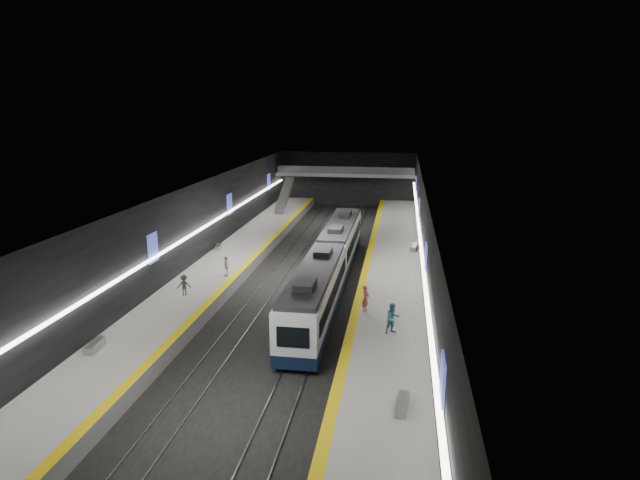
% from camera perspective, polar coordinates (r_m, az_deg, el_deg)
% --- Properties ---
extents(ground, '(70.00, 70.00, 0.00)m').
position_cam_1_polar(ground, '(46.90, -1.64, -4.12)').
color(ground, black).
rests_on(ground, ground).
extents(ceiling, '(20.00, 70.00, 0.04)m').
position_cam_1_polar(ceiling, '(45.02, -1.71, 5.58)').
color(ceiling, beige).
rests_on(ceiling, wall_left).
extents(wall_left, '(0.04, 70.00, 8.00)m').
position_cam_1_polar(wall_left, '(48.57, -13.36, 1.04)').
color(wall_left, black).
rests_on(wall_left, ground).
extents(wall_right, '(0.04, 70.00, 8.00)m').
position_cam_1_polar(wall_right, '(45.10, 10.92, 0.16)').
color(wall_right, black).
rests_on(wall_right, ground).
extents(wall_back, '(20.00, 0.04, 8.00)m').
position_cam_1_polar(wall_back, '(79.90, 2.90, 6.49)').
color(wall_back, black).
rests_on(wall_back, ground).
extents(platform_left, '(5.00, 70.00, 1.00)m').
position_cam_1_polar(platform_left, '(48.61, -10.39, -3.07)').
color(platform_left, slate).
rests_on(platform_left, ground).
extents(tile_surface_left, '(5.00, 70.00, 0.02)m').
position_cam_1_polar(tile_surface_left, '(48.46, -10.41, -2.50)').
color(tile_surface_left, '#A2A29D').
rests_on(tile_surface_left, platform_left).
extents(tactile_strip_left, '(0.60, 70.00, 0.02)m').
position_cam_1_polar(tactile_strip_left, '(47.80, -7.92, -2.62)').
color(tactile_strip_left, yellow).
rests_on(tactile_strip_left, platform_left).
extents(platform_right, '(5.00, 70.00, 1.00)m').
position_cam_1_polar(platform_right, '(46.03, 7.60, -3.95)').
color(platform_right, slate).
rests_on(platform_right, ground).
extents(tile_surface_right, '(5.00, 70.00, 0.02)m').
position_cam_1_polar(tile_surface_right, '(45.88, 7.62, -3.35)').
color(tile_surface_right, '#A2A29D').
rests_on(tile_surface_right, platform_right).
extents(tactile_strip_right, '(0.60, 70.00, 0.02)m').
position_cam_1_polar(tactile_strip_right, '(45.96, 4.87, -3.22)').
color(tactile_strip_right, yellow).
rests_on(tactile_strip_right, platform_right).
extents(rails, '(6.52, 70.00, 0.12)m').
position_cam_1_polar(rails, '(46.88, -1.64, -4.06)').
color(rails, gray).
rests_on(rails, ground).
extents(train, '(2.69, 30.04, 3.60)m').
position_cam_1_polar(train, '(43.84, 1.05, -2.43)').
color(train, '#0E1B33').
rests_on(train, ground).
extents(ad_posters, '(19.94, 53.50, 2.20)m').
position_cam_1_polar(ad_posters, '(46.63, -1.46, 1.51)').
color(ad_posters, '#4452CC').
rests_on(ad_posters, wall_left).
extents(cove_light_left, '(0.25, 68.60, 0.12)m').
position_cam_1_polar(cove_light_left, '(48.55, -13.13, 0.80)').
color(cove_light_left, white).
rests_on(cove_light_left, wall_left).
extents(cove_light_right, '(0.25, 68.60, 0.12)m').
position_cam_1_polar(cove_light_right, '(45.14, 10.65, -0.08)').
color(cove_light_right, white).
rests_on(cove_light_right, wall_right).
extents(mezzanine_bridge, '(20.00, 3.00, 1.50)m').
position_cam_1_polar(mezzanine_bridge, '(77.72, 2.75, 7.05)').
color(mezzanine_bridge, gray).
rests_on(mezzanine_bridge, wall_left).
extents(escalator, '(1.20, 7.50, 3.92)m').
position_cam_1_polar(escalator, '(72.46, -3.79, 4.79)').
color(escalator, '#99999E').
rests_on(escalator, platform_left).
extents(bench_left_near, '(0.66, 1.84, 0.44)m').
position_cam_1_polar(bench_left_near, '(34.18, -22.89, -10.33)').
color(bench_left_near, '#99999E').
rests_on(bench_left_near, platform_left).
extents(bench_left_far, '(0.75, 1.70, 0.40)m').
position_cam_1_polar(bench_left_far, '(53.33, -10.81, -0.75)').
color(bench_left_far, '#99999E').
rests_on(bench_left_far, platform_left).
extents(bench_right_near, '(0.69, 1.90, 0.46)m').
position_cam_1_polar(bench_right_near, '(26.33, 8.77, -16.94)').
color(bench_right_near, '#99999E').
rests_on(bench_right_near, platform_right).
extents(bench_right_far, '(0.82, 2.07, 0.49)m').
position_cam_1_polar(bench_right_far, '(53.00, 9.99, -0.76)').
color(bench_right_far, '#99999E').
rests_on(bench_right_far, platform_right).
extents(passenger_right_a, '(0.62, 0.77, 1.85)m').
position_cam_1_polar(passenger_right_a, '(36.81, 4.89, -6.25)').
color(passenger_right_a, '#CB5E4C').
rests_on(passenger_right_a, platform_right).
extents(passenger_right_b, '(1.20, 1.15, 1.95)m').
position_cam_1_polar(passenger_right_b, '(33.59, 7.77, -8.30)').
color(passenger_right_b, teal).
rests_on(passenger_right_b, platform_right).
extents(passenger_left_a, '(0.72, 1.08, 1.70)m').
position_cam_1_polar(passenger_left_a, '(44.74, -9.96, -2.77)').
color(passenger_left_a, silver).
rests_on(passenger_left_a, platform_left).
extents(passenger_left_b, '(1.12, 0.81, 1.57)m').
position_cam_1_polar(passenger_left_b, '(40.98, -14.29, -4.70)').
color(passenger_left_b, '#3E3E45').
rests_on(passenger_left_b, platform_left).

